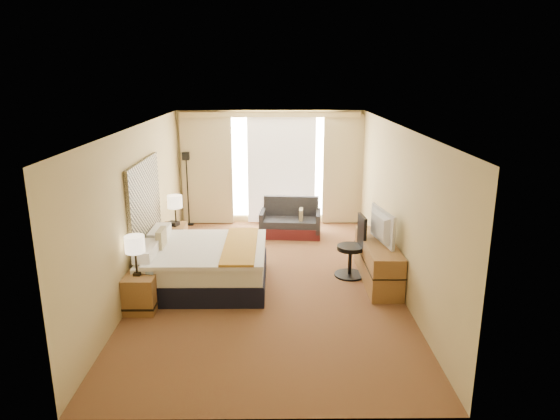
{
  "coord_description": "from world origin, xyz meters",
  "views": [
    {
      "loc": [
        0.12,
        -7.83,
        3.4
      ],
      "look_at": [
        0.19,
        0.4,
        1.14
      ],
      "focal_mm": 32.0,
      "sensor_mm": 36.0,
      "label": 1
    }
  ],
  "objects_px": {
    "floor_lamp": "(187,174)",
    "lamp_right": "(175,202)",
    "media_dresser": "(378,261)",
    "desk_chair": "(354,249)",
    "loveseat": "(291,223)",
    "nightstand_right": "(174,238)",
    "nightstand_left": "(141,293)",
    "bed": "(204,265)",
    "television": "(377,226)",
    "lamp_left": "(135,245)"
  },
  "relations": [
    {
      "from": "lamp_right",
      "to": "nightstand_left",
      "type": "bearing_deg",
      "value": -91.16
    },
    {
      "from": "lamp_left",
      "to": "lamp_right",
      "type": "bearing_deg",
      "value": 87.88
    },
    {
      "from": "desk_chair",
      "to": "lamp_left",
      "type": "xyz_separation_m",
      "value": [
        -3.37,
        -1.26,
        0.54
      ]
    },
    {
      "from": "lamp_left",
      "to": "nightstand_right",
      "type": "bearing_deg",
      "value": 89.05
    },
    {
      "from": "lamp_left",
      "to": "lamp_right",
      "type": "distance_m",
      "value": 2.48
    },
    {
      "from": "nightstand_right",
      "to": "lamp_right",
      "type": "height_order",
      "value": "lamp_right"
    },
    {
      "from": "loveseat",
      "to": "desk_chair",
      "type": "xyz_separation_m",
      "value": [
        1.02,
        -2.27,
        0.21
      ]
    },
    {
      "from": "nightstand_left",
      "to": "loveseat",
      "type": "xyz_separation_m",
      "value": [
        2.31,
        3.54,
        -0.01
      ]
    },
    {
      "from": "nightstand_left",
      "to": "bed",
      "type": "distance_m",
      "value": 1.22
    },
    {
      "from": "floor_lamp",
      "to": "lamp_right",
      "type": "distance_m",
      "value": 1.87
    },
    {
      "from": "media_dresser",
      "to": "lamp_left",
      "type": "distance_m",
      "value": 3.94
    },
    {
      "from": "bed",
      "to": "loveseat",
      "type": "xyz_separation_m",
      "value": [
        1.5,
        2.63,
        -0.09
      ]
    },
    {
      "from": "nightstand_right",
      "to": "floor_lamp",
      "type": "xyz_separation_m",
      "value": [
        -0.03,
        1.85,
        0.92
      ]
    },
    {
      "from": "floor_lamp",
      "to": "nightstand_left",
      "type": "bearing_deg",
      "value": -89.6
    },
    {
      "from": "nightstand_left",
      "to": "nightstand_right",
      "type": "bearing_deg",
      "value": 90.0
    },
    {
      "from": "media_dresser",
      "to": "desk_chair",
      "type": "height_order",
      "value": "desk_chair"
    },
    {
      "from": "loveseat",
      "to": "television",
      "type": "xyz_separation_m",
      "value": [
        1.34,
        -2.52,
        0.71
      ]
    },
    {
      "from": "bed",
      "to": "floor_lamp",
      "type": "relative_size",
      "value": 1.18
    },
    {
      "from": "nightstand_right",
      "to": "lamp_right",
      "type": "bearing_deg",
      "value": -11.49
    },
    {
      "from": "media_dresser",
      "to": "bed",
      "type": "relative_size",
      "value": 0.9
    },
    {
      "from": "bed",
      "to": "television",
      "type": "xyz_separation_m",
      "value": [
        2.84,
        0.11,
        0.62
      ]
    },
    {
      "from": "lamp_left",
      "to": "nightstand_left",
      "type": "bearing_deg",
      "value": -9.4
    },
    {
      "from": "media_dresser",
      "to": "floor_lamp",
      "type": "bearing_deg",
      "value": 138.5
    },
    {
      "from": "floor_lamp",
      "to": "lamp_left",
      "type": "bearing_deg",
      "value": -90.15
    },
    {
      "from": "nightstand_right",
      "to": "television",
      "type": "distance_m",
      "value": 4.0
    },
    {
      "from": "nightstand_left",
      "to": "desk_chair",
      "type": "xyz_separation_m",
      "value": [
        3.32,
        1.27,
        0.21
      ]
    },
    {
      "from": "nightstand_right",
      "to": "loveseat",
      "type": "height_order",
      "value": "loveseat"
    },
    {
      "from": "nightstand_left",
      "to": "television",
      "type": "xyz_separation_m",
      "value": [
        3.65,
        1.02,
        0.7
      ]
    },
    {
      "from": "nightstand_right",
      "to": "bed",
      "type": "xyz_separation_m",
      "value": [
        0.81,
        -1.59,
        0.08
      ]
    },
    {
      "from": "media_dresser",
      "to": "lamp_right",
      "type": "xyz_separation_m",
      "value": [
        -3.65,
        1.44,
        0.66
      ]
    },
    {
      "from": "bed",
      "to": "lamp_left",
      "type": "distance_m",
      "value": 1.41
    },
    {
      "from": "lamp_right",
      "to": "floor_lamp",
      "type": "bearing_deg",
      "value": 92.48
    },
    {
      "from": "nightstand_left",
      "to": "bed",
      "type": "bearing_deg",
      "value": 48.37
    },
    {
      "from": "media_dresser",
      "to": "floor_lamp",
      "type": "distance_m",
      "value": 5.05
    },
    {
      "from": "desk_chair",
      "to": "loveseat",
      "type": "bearing_deg",
      "value": 108.47
    },
    {
      "from": "bed",
      "to": "lamp_right",
      "type": "bearing_deg",
      "value": 115.67
    },
    {
      "from": "nightstand_right",
      "to": "media_dresser",
      "type": "bearing_deg",
      "value": -21.4
    },
    {
      "from": "loveseat",
      "to": "desk_chair",
      "type": "relative_size",
      "value": 1.25
    },
    {
      "from": "nightstand_left",
      "to": "floor_lamp",
      "type": "distance_m",
      "value": 4.45
    },
    {
      "from": "loveseat",
      "to": "floor_lamp",
      "type": "bearing_deg",
      "value": 165.74
    },
    {
      "from": "desk_chair",
      "to": "television",
      "type": "height_order",
      "value": "television"
    },
    {
      "from": "floor_lamp",
      "to": "lamp_right",
      "type": "height_order",
      "value": "floor_lamp"
    },
    {
      "from": "lamp_left",
      "to": "bed",
      "type": "bearing_deg",
      "value": 46.74
    },
    {
      "from": "nightstand_left",
      "to": "loveseat",
      "type": "relative_size",
      "value": 0.41
    },
    {
      "from": "nightstand_right",
      "to": "lamp_right",
      "type": "relative_size",
      "value": 0.93
    },
    {
      "from": "bed",
      "to": "television",
      "type": "bearing_deg",
      "value": 2.15
    },
    {
      "from": "nightstand_left",
      "to": "nightstand_right",
      "type": "xyz_separation_m",
      "value": [
        0.0,
        2.5,
        0.0
      ]
    },
    {
      "from": "nightstand_right",
      "to": "bed",
      "type": "bearing_deg",
      "value": -63.01
    },
    {
      "from": "loveseat",
      "to": "floor_lamp",
      "type": "height_order",
      "value": "floor_lamp"
    },
    {
      "from": "bed",
      "to": "desk_chair",
      "type": "bearing_deg",
      "value": 8.15
    }
  ]
}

